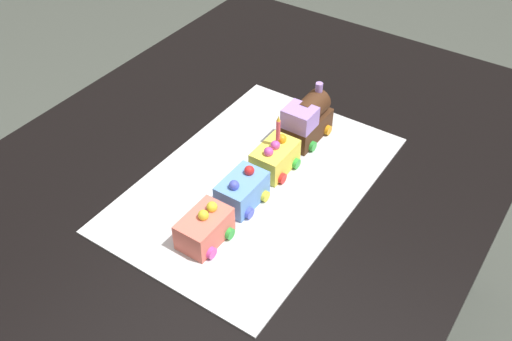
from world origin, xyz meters
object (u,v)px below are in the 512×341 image
birthday_candle (278,128)px  cake_car_hopper_coral (205,228)px  cake_car_tanker_sky_blue (242,191)px  dining_table (247,199)px  cake_locomotive (307,120)px  cake_car_gondola_lemon (275,158)px

birthday_candle → cake_car_hopper_coral: bearing=0.0°
cake_car_tanker_sky_blue → cake_car_hopper_coral: 0.12m
dining_table → cake_locomotive: (-0.14, 0.06, 0.16)m
dining_table → birthday_candle: 0.22m
cake_car_gondola_lemon → cake_car_hopper_coral: bearing=-0.0°
cake_car_gondola_lemon → birthday_candle: birthday_candle is taller
cake_car_hopper_coral → cake_car_tanker_sky_blue: bearing=180.0°
cake_locomotive → cake_car_gondola_lemon: cake_locomotive is taller
cake_car_gondola_lemon → birthday_candle: (-0.01, -0.00, 0.07)m
cake_car_gondola_lemon → cake_car_tanker_sky_blue: size_ratio=1.00×
cake_locomotive → cake_car_gondola_lemon: 0.13m
cake_car_tanker_sky_blue → birthday_candle: bearing=-180.0°
cake_locomotive → cake_car_tanker_sky_blue: bearing=0.0°
dining_table → birthday_candle: bearing=111.5°
cake_car_hopper_coral → birthday_candle: (-0.24, -0.00, 0.07)m
cake_car_tanker_sky_blue → birthday_candle: (-0.13, -0.00, 0.07)m
cake_locomotive → birthday_candle: 0.13m
dining_table → cake_car_tanker_sky_blue: cake_car_tanker_sky_blue is taller
cake_car_gondola_lemon → cake_car_hopper_coral: 0.24m
cake_car_hopper_coral → birthday_candle: 0.25m
dining_table → cake_car_hopper_coral: (0.22, 0.06, 0.14)m
cake_car_gondola_lemon → cake_car_tanker_sky_blue: same height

